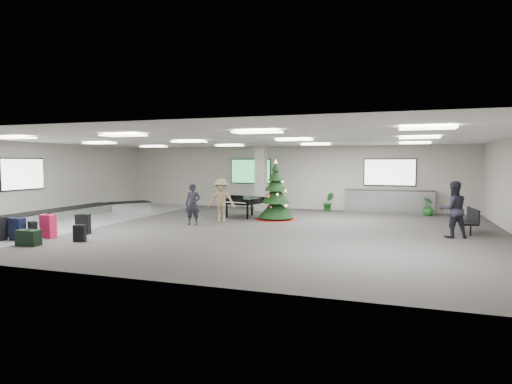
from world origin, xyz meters
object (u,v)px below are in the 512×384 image
(service_counter, at_px, (389,201))
(traveler_a, at_px, (193,204))
(christmas_tree, at_px, (276,199))
(grand_piano, at_px, (244,201))
(bench, at_px, (469,219))
(traveler_bench, at_px, (453,209))
(potted_plant_left, at_px, (328,202))
(traveler_b, at_px, (221,200))
(baggage_carousel, at_px, (63,214))
(pink_suitcase, at_px, (48,226))
(potted_plant_right, at_px, (428,207))

(service_counter, height_order, traveler_a, traveler_a)
(christmas_tree, distance_m, traveler_a, 3.57)
(grand_piano, bearing_deg, bench, 1.05)
(bench, xyz_separation_m, traveler_bench, (-0.61, -1.02, 0.41))
(grand_piano, distance_m, potted_plant_left, 4.57)
(service_counter, height_order, traveler_b, traveler_b)
(traveler_b, xyz_separation_m, potted_plant_left, (3.51, 4.97, -0.40))
(bench, bearing_deg, service_counter, 110.08)
(traveler_bench, xyz_separation_m, potted_plant_left, (-4.85, 6.01, -0.43))
(service_counter, relative_size, traveler_b, 2.35)
(baggage_carousel, height_order, traveler_a, traveler_a)
(baggage_carousel, height_order, pink_suitcase, pink_suitcase)
(service_counter, bearing_deg, grand_piano, -148.60)
(traveler_a, relative_size, potted_plant_left, 1.71)
(baggage_carousel, relative_size, pink_suitcase, 12.79)
(service_counter, distance_m, christmas_tree, 5.95)
(traveler_b, bearing_deg, pink_suitcase, -137.04)
(bench, relative_size, traveler_a, 0.88)
(baggage_carousel, xyz_separation_m, pink_suitcase, (2.84, -3.71, 0.16))
(grand_piano, height_order, potted_plant_left, grand_piano)
(christmas_tree, distance_m, potted_plant_right, 6.96)
(bench, bearing_deg, pink_suitcase, -164.66)
(pink_suitcase, bearing_deg, service_counter, 53.08)
(service_counter, bearing_deg, pink_suitcase, -133.76)
(grand_piano, relative_size, potted_plant_right, 2.45)
(baggage_carousel, bearing_deg, traveler_bench, 1.50)
(pink_suitcase, distance_m, traveler_bench, 12.75)
(pink_suitcase, distance_m, grand_piano, 7.94)
(bench, relative_size, traveler_b, 0.80)
(bench, distance_m, traveler_b, 8.99)
(baggage_carousel, height_order, bench, bench)
(pink_suitcase, height_order, traveler_b, traveler_b)
(service_counter, xyz_separation_m, christmas_tree, (-4.40, -4.00, 0.31))
(christmas_tree, height_order, potted_plant_left, christmas_tree)
(pink_suitcase, xyz_separation_m, traveler_b, (3.70, 5.14, 0.49))
(traveler_b, height_order, traveler_bench, traveler_bench)
(service_counter, height_order, bench, service_counter)
(christmas_tree, bearing_deg, potted_plant_left, 66.24)
(bench, bearing_deg, traveler_a, -179.67)
(christmas_tree, relative_size, bench, 1.80)
(potted_plant_right, bearing_deg, traveler_a, -146.00)
(traveler_a, bearing_deg, pink_suitcase, -141.54)
(potted_plant_left, bearing_deg, pink_suitcase, -125.52)
(service_counter, bearing_deg, bench, -63.30)
(traveler_b, bearing_deg, christmas_tree, 23.15)
(traveler_b, relative_size, potted_plant_left, 1.88)
(potted_plant_left, bearing_deg, baggage_carousel, -147.53)
(service_counter, bearing_deg, traveler_a, -136.90)
(baggage_carousel, bearing_deg, service_counter, 27.67)
(grand_piano, distance_m, traveler_bench, 8.46)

